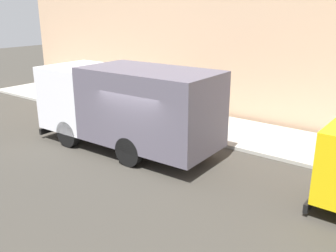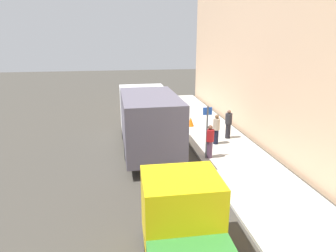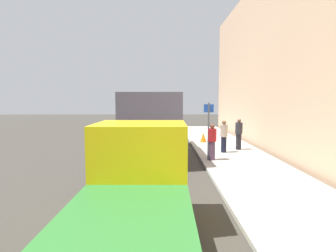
% 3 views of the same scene
% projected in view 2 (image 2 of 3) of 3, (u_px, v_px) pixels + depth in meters
% --- Properties ---
extents(ground, '(80.00, 80.00, 0.00)m').
position_uv_depth(ground, '(137.00, 160.00, 14.31)').
color(ground, '#3B3831').
extents(sidewalk, '(3.52, 30.00, 0.13)m').
position_uv_depth(sidewalk, '(230.00, 153.00, 15.03)').
color(sidewalk, '#AFADA3').
rests_on(sidewalk, ground).
extents(building_facade, '(0.50, 30.00, 9.94)m').
position_uv_depth(building_facade, '(282.00, 54.00, 13.95)').
color(building_facade, tan).
rests_on(building_facade, ground).
extents(large_utility_truck, '(2.73, 7.29, 3.13)m').
position_uv_depth(large_utility_truck, '(148.00, 118.00, 15.11)').
color(large_utility_truck, white).
rests_on(large_utility_truck, ground).
extents(small_flatbed_truck, '(2.10, 5.61, 2.31)m').
position_uv_depth(small_flatbed_truck, '(191.00, 250.00, 6.74)').
color(small_flatbed_truck, yellow).
rests_on(small_flatbed_truck, ground).
extents(pedestrian_walking, '(0.54, 0.54, 1.68)m').
position_uv_depth(pedestrian_walking, '(228.00, 123.00, 16.76)').
color(pedestrian_walking, black).
rests_on(pedestrian_walking, sidewalk).
extents(pedestrian_standing, '(0.54, 0.54, 1.64)m').
position_uv_depth(pedestrian_standing, '(210.00, 141.00, 14.04)').
color(pedestrian_standing, '#4F374D').
rests_on(pedestrian_standing, sidewalk).
extents(pedestrian_third, '(0.48, 0.48, 1.65)m').
position_uv_depth(pedestrian_third, '(216.00, 129.00, 15.85)').
color(pedestrian_third, black).
rests_on(pedestrian_third, sidewalk).
extents(traffic_cone_orange, '(0.43, 0.43, 0.61)m').
position_uv_depth(traffic_cone_orange, '(191.00, 122.00, 19.19)').
color(traffic_cone_orange, orange).
rests_on(traffic_cone_orange, sidewalk).
extents(street_sign_post, '(0.44, 0.08, 2.58)m').
position_uv_depth(street_sign_post, '(207.00, 128.00, 13.81)').
color(street_sign_post, '#4C5156').
rests_on(street_sign_post, sidewalk).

